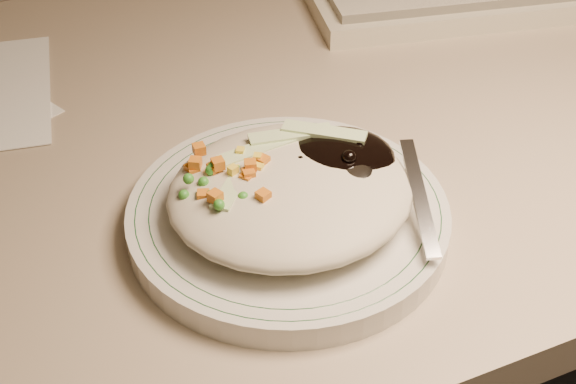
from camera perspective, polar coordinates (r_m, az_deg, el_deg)
name	(u,v)px	position (r m, az deg, el deg)	size (l,w,h in m)	color
desk	(269,260)	(0.91, -1.35, -4.87)	(1.40, 0.70, 0.74)	gray
plate	(288,217)	(0.64, 0.00, -1.81)	(0.26, 0.26, 0.02)	silver
plate_rim	(288,208)	(0.63, 0.00, -1.13)	(0.24, 0.24, 0.00)	#144723
meal	(294,186)	(0.62, 0.40, 0.47)	(0.21, 0.19, 0.05)	#AEA48D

